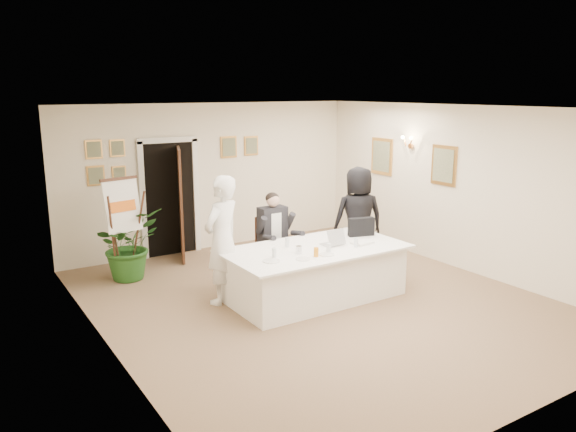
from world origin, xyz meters
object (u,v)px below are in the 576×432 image
(oj_glass, at_px, (316,252))
(steel_jug, at_px, (299,250))
(laptop, at_px, (332,236))
(laptop_bag, at_px, (361,227))
(seated_man, at_px, (274,235))
(standing_woman, at_px, (358,218))
(flip_chart, at_px, (122,235))
(potted_palm, at_px, (128,244))
(standing_man, at_px, (222,240))
(paper_stack, at_px, (362,243))
(conference_table, at_px, (314,272))

(oj_glass, height_order, steel_jug, oj_glass)
(laptop, bearing_deg, laptop_bag, 10.85)
(seated_man, distance_m, standing_woman, 1.53)
(flip_chart, height_order, potted_palm, flip_chart)
(potted_palm, height_order, steel_jug, potted_palm)
(standing_man, relative_size, standing_woman, 1.05)
(seated_man, height_order, oj_glass, seated_man)
(flip_chart, distance_m, paper_stack, 3.80)
(flip_chart, height_order, oj_glass, flip_chart)
(flip_chart, relative_size, steel_jug, 15.25)
(standing_man, distance_m, potted_palm, 2.00)
(conference_table, distance_m, potted_palm, 3.14)
(seated_man, xyz_separation_m, flip_chart, (-2.16, 1.13, 0.06))
(flip_chart, bearing_deg, seated_man, -27.56)
(flip_chart, distance_m, steel_jug, 2.97)
(standing_man, height_order, oj_glass, standing_man)
(conference_table, xyz_separation_m, steel_jug, (-0.37, -0.13, 0.44))
(standing_man, height_order, steel_jug, standing_man)
(potted_palm, relative_size, oj_glass, 8.87)
(conference_table, relative_size, steel_jug, 24.48)
(flip_chart, height_order, paper_stack, flip_chart)
(standing_man, bearing_deg, laptop, 132.01)
(flip_chart, bearing_deg, standing_man, -59.36)
(paper_stack, distance_m, steel_jug, 1.10)
(conference_table, bearing_deg, laptop, -0.84)
(paper_stack, xyz_separation_m, oj_glass, (-0.98, -0.17, 0.05))
(potted_palm, bearing_deg, seated_man, -31.79)
(flip_chart, xyz_separation_m, laptop_bag, (3.20, -2.07, 0.14))
(standing_woman, bearing_deg, potted_palm, -3.25)
(standing_man, xyz_separation_m, laptop, (1.53, -0.59, -0.02))
(conference_table, distance_m, standing_man, 1.45)
(seated_man, relative_size, flip_chart, 0.86)
(standing_man, xyz_separation_m, paper_stack, (1.94, -0.79, -0.15))
(flip_chart, relative_size, potted_palm, 1.45)
(paper_stack, bearing_deg, laptop, 153.73)
(conference_table, relative_size, seated_man, 1.86)
(laptop_bag, bearing_deg, potted_palm, 160.69)
(oj_glass, bearing_deg, standing_man, 135.14)
(standing_man, distance_m, steel_jug, 1.11)
(flip_chart, xyz_separation_m, standing_woman, (3.63, -1.47, 0.11))
(laptop, bearing_deg, paper_stack, -28.42)
(flip_chart, relative_size, laptop_bag, 4.03)
(conference_table, xyz_separation_m, seated_man, (-0.03, 1.10, 0.33))
(seated_man, relative_size, standing_man, 0.77)
(flip_chart, distance_m, oj_glass, 3.25)
(seated_man, relative_size, oj_glass, 11.11)
(laptop_bag, bearing_deg, seated_man, 154.23)
(paper_stack, bearing_deg, steel_jug, 175.70)
(standing_woman, bearing_deg, standing_man, 25.03)
(standing_man, relative_size, laptop_bag, 4.51)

